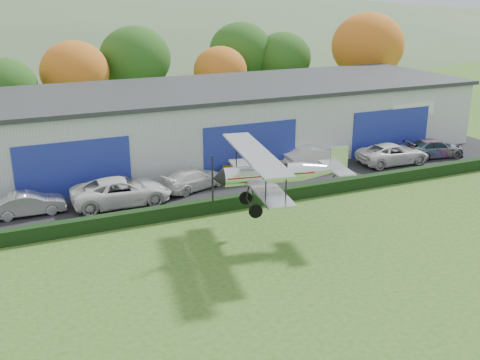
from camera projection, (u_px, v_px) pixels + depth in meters
name	position (u px, v px, depth m)	size (l,w,h in m)	color
apron	(230.00, 181.00, 38.53)	(48.00, 9.00, 0.05)	black
hedge	(261.00, 198.00, 34.25)	(46.00, 0.60, 0.80)	black
hangar	(219.00, 119.00, 44.50)	(40.60, 12.60, 5.30)	#B2B7BC
tree_belt	(127.00, 65.00, 52.94)	(75.70, 13.22, 10.12)	#3D2614
distant_hills	(20.00, 95.00, 143.07)	(430.00, 196.00, 56.00)	#4C6642
car_1	(29.00, 204.00, 32.46)	(1.41, 4.03, 1.33)	silver
car_2	(122.00, 191.00, 33.99)	(2.74, 5.95, 1.65)	silver
car_3	(193.00, 179.00, 36.68)	(1.88, 4.62, 1.34)	silver
car_4	(253.00, 168.00, 38.79)	(1.66, 4.12, 1.40)	gold
car_5	(315.00, 156.00, 41.23)	(1.63, 4.68, 1.54)	silver
car_6	(393.00, 154.00, 42.00)	(2.51, 5.44, 1.51)	silver
car_7	(435.00, 148.00, 43.67)	(1.92, 4.73, 1.37)	gray
biplane	(275.00, 172.00, 28.73)	(7.27, 8.32, 3.09)	silver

